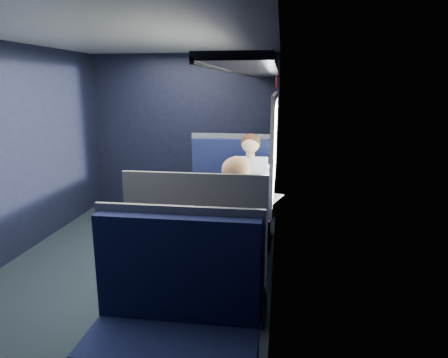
# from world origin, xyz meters

# --- Properties ---
(ground) EXTENTS (2.80, 4.20, 0.01)m
(ground) POSITION_xyz_m (0.00, 0.00, -0.01)
(ground) COLOR black
(room_shell) EXTENTS (3.00, 4.40, 2.40)m
(room_shell) POSITION_xyz_m (0.02, 0.00, 1.48)
(room_shell) COLOR black
(room_shell) RESTS_ON ground
(table) EXTENTS (0.62, 1.00, 0.74)m
(table) POSITION_xyz_m (1.03, 0.00, 0.66)
(table) COLOR #54565E
(table) RESTS_ON ground
(seat_bay_near) EXTENTS (1.04, 0.62, 1.26)m
(seat_bay_near) POSITION_xyz_m (0.84, 0.87, 0.42)
(seat_bay_near) COLOR #0B1033
(seat_bay_near) RESTS_ON ground
(seat_bay_far) EXTENTS (1.04, 0.62, 1.26)m
(seat_bay_far) POSITION_xyz_m (0.85, -0.87, 0.41)
(seat_bay_far) COLOR #0B1033
(seat_bay_far) RESTS_ON ground
(seat_row_front) EXTENTS (1.04, 0.51, 1.16)m
(seat_row_front) POSITION_xyz_m (0.85, 1.80, 0.41)
(seat_row_front) COLOR #0B1033
(seat_row_front) RESTS_ON ground
(seat_row_back) EXTENTS (1.04, 0.51, 1.16)m
(seat_row_back) POSITION_xyz_m (0.85, -1.80, 0.41)
(seat_row_back) COLOR #0B1033
(seat_row_back) RESTS_ON ground
(man) EXTENTS (0.53, 0.56, 1.32)m
(man) POSITION_xyz_m (1.10, 0.70, 0.72)
(man) COLOR black
(man) RESTS_ON ground
(woman) EXTENTS (0.53, 0.56, 1.32)m
(woman) POSITION_xyz_m (1.10, -0.71, 0.73)
(woman) COLOR black
(woman) RESTS_ON ground
(papers) EXTENTS (0.82, 1.00, 0.01)m
(papers) POSITION_xyz_m (1.09, -0.09, 0.74)
(papers) COLOR white
(papers) RESTS_ON table
(laptop) EXTENTS (0.30, 0.34, 0.22)m
(laptop) POSITION_xyz_m (1.19, -0.05, 0.80)
(laptop) COLOR silver
(laptop) RESTS_ON table
(bottle_small) EXTENTS (0.06, 0.06, 0.21)m
(bottle_small) POSITION_xyz_m (1.33, 0.34, 0.83)
(bottle_small) COLOR silver
(bottle_small) RESTS_ON table
(cup) EXTENTS (0.06, 0.06, 0.08)m
(cup) POSITION_xyz_m (1.22, 0.44, 0.78)
(cup) COLOR white
(cup) RESTS_ON table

